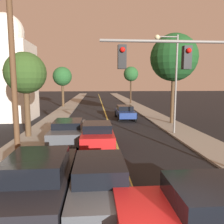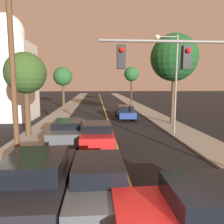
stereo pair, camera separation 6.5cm
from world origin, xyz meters
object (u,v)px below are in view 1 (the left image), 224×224
at_px(car_outer_lane_second, 69,130).
at_px(domed_building_left, 8,72).
at_px(car_crossing_right, 203,216).
at_px(streetlamp_right, 171,71).
at_px(car_near_lane_second, 97,134).
at_px(car_far_oncoming, 125,112).
at_px(tree_left_near, 25,74).
at_px(tree_left_far, 62,77).
at_px(tree_right_far, 131,74).
at_px(car_outer_lane_front, 39,180).
at_px(traffic_signal_mast, 193,74).
at_px(utility_pole_left, 13,70).
at_px(tree_right_near, 174,58).
at_px(car_near_lane_front, 100,180).

relative_size(car_outer_lane_second, domed_building_left, 0.47).
relative_size(car_crossing_right, streetlamp_right, 0.55).
distance_m(car_near_lane_second, car_far_oncoming, 10.54).
distance_m(tree_left_near, tree_left_far, 19.67).
relative_size(car_far_oncoming, tree_left_far, 0.79).
distance_m(car_crossing_right, tree_right_far, 35.55).
xyz_separation_m(car_outer_lane_front, streetlamp_right, (7.19, 9.01, 3.79)).
distance_m(car_crossing_right, traffic_signal_mast, 5.51).
height_order(car_near_lane_second, tree_left_near, tree_left_near).
distance_m(tree_left_far, tree_right_far, 12.40).
height_order(car_outer_lane_second, tree_left_far, tree_left_far).
xyz_separation_m(car_outer_lane_front, utility_pole_left, (-1.78, 3.40, 3.49)).
height_order(streetlamp_right, tree_right_far, streetlamp_right).
height_order(car_outer_lane_front, utility_pole_left, utility_pole_left).
bearing_deg(tree_right_near, utility_pole_left, -137.86).
height_order(car_far_oncoming, tree_right_far, tree_right_far).
height_order(car_near_lane_second, traffic_signal_mast, traffic_signal_mast).
xyz_separation_m(streetlamp_right, tree_left_near, (-10.12, -0.16, -0.22)).
relative_size(streetlamp_right, domed_building_left, 0.66).
bearing_deg(car_far_oncoming, tree_right_far, -101.38).
bearing_deg(car_far_oncoming, utility_pole_left, 62.65).
xyz_separation_m(car_outer_lane_front, car_outer_lane_second, (0.00, 7.60, -0.10)).
bearing_deg(car_outer_lane_front, tree_left_near, 108.29).
height_order(traffic_signal_mast, domed_building_left, domed_building_left).
height_order(tree_right_far, domed_building_left, domed_building_left).
bearing_deg(car_far_oncoming, tree_left_near, 43.70).
xyz_separation_m(car_far_oncoming, tree_left_far, (-8.22, 12.16, 4.02)).
xyz_separation_m(car_near_lane_front, car_crossing_right, (2.30, -2.11, 0.02)).
bearing_deg(tree_left_near, tree_left_far, 91.09).
bearing_deg(utility_pole_left, domed_building_left, 111.53).
height_order(car_crossing_right, utility_pole_left, utility_pole_left).
xyz_separation_m(tree_right_near, tree_right_far, (-0.56, 19.97, -0.67)).
height_order(traffic_signal_mast, tree_left_near, tree_left_near).
bearing_deg(car_near_lane_front, tree_right_near, 61.69).
distance_m(car_crossing_right, streetlamp_right, 12.10).
bearing_deg(tree_left_near, car_crossing_right, -57.03).
bearing_deg(domed_building_left, car_crossing_right, -59.27).
distance_m(car_outer_lane_front, tree_left_near, 9.98).
relative_size(car_crossing_right, domed_building_left, 0.37).
xyz_separation_m(tree_left_near, domed_building_left, (-4.15, 7.98, 0.53)).
height_order(car_outer_lane_front, tree_left_far, tree_left_far).
distance_m(car_crossing_right, utility_pole_left, 8.80).
distance_m(traffic_signal_mast, tree_right_far, 31.04).
bearing_deg(utility_pole_left, car_outer_lane_second, 67.04).
relative_size(utility_pole_left, tree_left_far, 1.31).
distance_m(car_crossing_right, domed_building_left, 22.37).
relative_size(car_outer_lane_front, car_outer_lane_second, 0.91).
xyz_separation_m(car_near_lane_front, car_far_oncoming, (3.07, 16.30, -0.01)).
xyz_separation_m(car_outer_lane_second, car_far_oncoming, (4.92, 8.76, 0.00)).
relative_size(car_near_lane_front, tree_right_far, 0.68).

